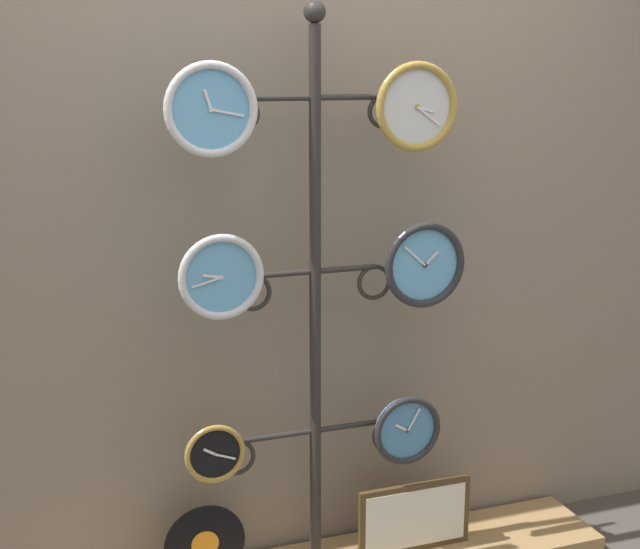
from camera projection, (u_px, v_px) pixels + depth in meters
The scene contains 10 objects.
shop_wall at pixel (300, 192), 3.13m from camera, with size 4.40×0.04×2.80m.
display_stand at pixel (315, 403), 3.15m from camera, with size 0.71×0.42×2.03m.
clock_top_left at pixel (211, 109), 2.69m from camera, with size 0.29×0.04×0.29m.
clock_top_right at pixel (416, 107), 2.92m from camera, with size 0.29×0.04×0.29m.
clock_middle_left at pixel (221, 277), 2.82m from camera, with size 0.28×0.04×0.28m.
clock_middle_right at pixel (424, 265), 3.08m from camera, with size 0.30×0.04×0.30m.
clock_bottom_left at pixel (215, 453), 2.96m from camera, with size 0.21×0.04×0.21m.
clock_bottom_right at pixel (407, 430), 3.20m from camera, with size 0.26×0.04×0.26m.
vinyl_record at pixel (205, 544), 3.11m from camera, with size 0.29×0.01×0.29m.
picture_frame at pixel (415, 517), 3.31m from camera, with size 0.45×0.02×0.27m.
Camera 1 is at (-0.98, -2.38, 1.83)m, focal length 50.00 mm.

